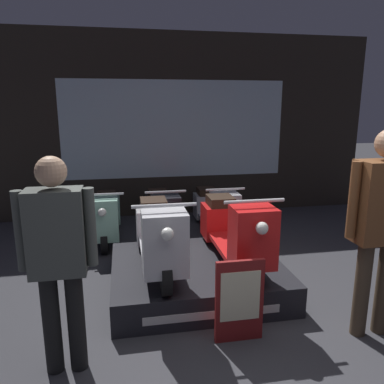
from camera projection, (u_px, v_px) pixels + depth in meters
The scene contains 11 objects.
ground_plane at pixel (243, 344), 3.17m from camera, with size 30.00×30.00×0.00m, color #38383D.
shop_wall_back at pixel (175, 126), 6.66m from camera, with size 7.18×0.09×3.20m.
display_platform at pixel (197, 276), 4.08m from camera, with size 1.81×1.52×0.31m.
scooter_display_left at pixel (159, 235), 3.89m from camera, with size 0.56×1.66×0.84m.
scooter_display_right at pixel (234, 230), 4.03m from camera, with size 0.56×1.66×0.84m.
scooter_backrow_0 at pixel (106, 216), 5.61m from camera, with size 0.56×1.66×0.84m.
scooter_backrow_1 at pixel (162, 213), 5.76m from camera, with size 0.56×1.66×0.84m.
scooter_backrow_2 at pixel (215, 211), 5.91m from camera, with size 0.56×1.66×0.84m.
person_left_browsing at pixel (58, 252), 2.67m from camera, with size 0.55×0.22×1.65m.
person_right_browsing at pixel (381, 216), 3.09m from camera, with size 0.63×0.26×1.80m.
price_sign_board at pixel (239, 301), 3.15m from camera, with size 0.42×0.04×0.74m.
Camera 1 is at (-0.94, -2.67, 1.98)m, focal length 35.00 mm.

